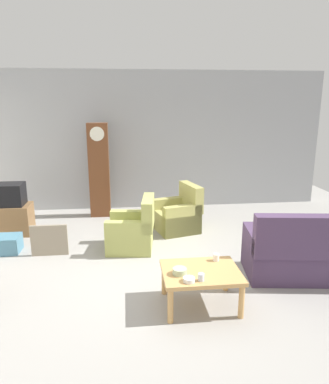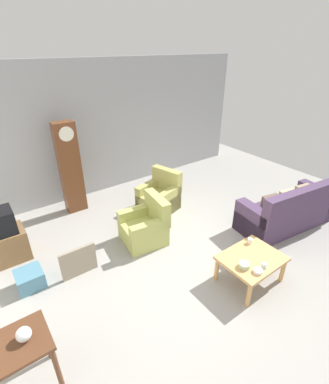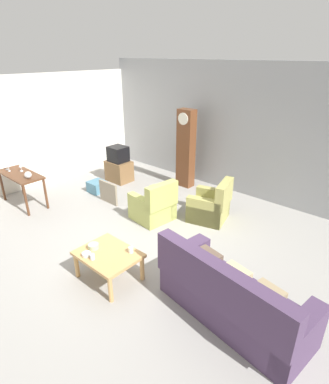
{
  "view_description": "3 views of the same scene",
  "coord_description": "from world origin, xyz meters",
  "views": [
    {
      "loc": [
        -0.54,
        -4.84,
        2.52
      ],
      "look_at": [
        0.12,
        1.02,
        1.01
      ],
      "focal_mm": 33.36,
      "sensor_mm": 36.0,
      "label": 1
    },
    {
      "loc": [
        -2.75,
        -2.8,
        3.46
      ],
      "look_at": [
        0.12,
        1.13,
        0.86
      ],
      "focal_mm": 26.07,
      "sensor_mm": 36.0,
      "label": 2
    },
    {
      "loc": [
        3.7,
        -3.31,
        3.36
      ],
      "look_at": [
        0.3,
        0.54,
        1.03
      ],
      "focal_mm": 29.0,
      "sensor_mm": 36.0,
      "label": 3
    }
  ],
  "objects": [
    {
      "name": "storage_box_blue",
      "position": [
        -2.56,
        1.1,
        0.14
      ],
      "size": [
        0.4,
        0.4,
        0.29
      ],
      "primitive_type": "cube",
      "color": "teal",
      "rests_on": "ground_plane"
    },
    {
      "name": "framed_picture_leaning",
      "position": [
        -1.82,
        0.88,
        0.26
      ],
      "size": [
        0.6,
        0.05,
        0.53
      ],
      "primitive_type": "cube",
      "color": "gray",
      "rests_on": "ground_plane"
    },
    {
      "name": "garage_door_wall",
      "position": [
        0.0,
        3.6,
        1.6
      ],
      "size": [
        8.4,
        0.16,
        3.2
      ],
      "primitive_type": "cube",
      "color": "#9EA0A5",
      "rests_on": "ground_plane"
    },
    {
      "name": "bowl_white_stacked",
      "position": [
        0.17,
        -1.14,
        0.5
      ],
      "size": [
        0.14,
        0.14,
        0.05
      ],
      "primitive_type": "cylinder",
      "color": "white",
      "rests_on": "coffee_table_wood"
    },
    {
      "name": "coffee_table_wood",
      "position": [
        0.37,
        -0.88,
        0.41
      ],
      "size": [
        0.96,
        0.76,
        0.48
      ],
      "color": "tan",
      "rests_on": "ground_plane"
    },
    {
      "name": "tv_crt",
      "position": [
        -2.71,
        2.0,
        0.79
      ],
      "size": [
        0.48,
        0.44,
        0.42
      ],
      "primitive_type": "cube",
      "color": "black",
      "rests_on": "tv_stand_cabinet"
    },
    {
      "name": "armchair_olive_far",
      "position": [
        0.49,
        1.83,
        0.31
      ],
      "size": [
        0.97,
        0.94,
        0.92
      ],
      "color": "tan",
      "rests_on": "ground_plane"
    },
    {
      "name": "couch_floral",
      "position": [
        2.25,
        -0.34,
        0.36
      ],
      "size": [
        2.2,
        1.16,
        1.04
      ],
      "color": "#4C3856",
      "rests_on": "ground_plane"
    },
    {
      "name": "bowl_shallow_green",
      "position": [
        0.09,
        -0.95,
        0.52
      ],
      "size": [
        0.17,
        0.17,
        0.08
      ],
      "primitive_type": "cylinder",
      "color": "#B2C69E",
      "rests_on": "coffee_table_wood"
    },
    {
      "name": "armchair_olive_near",
      "position": [
        -0.43,
        1.01,
        0.31
      ],
      "size": [
        0.88,
        0.85,
        0.92
      ],
      "color": "tan",
      "rests_on": "ground_plane"
    },
    {
      "name": "tv_stand_cabinet",
      "position": [
        -2.71,
        2.0,
        0.29
      ],
      "size": [
        0.68,
        0.52,
        0.58
      ],
      "primitive_type": "cube",
      "color": "brown",
      "rests_on": "ground_plane"
    },
    {
      "name": "cup_blue_rimmed",
      "position": [
        0.31,
        -1.13,
        0.52
      ],
      "size": [
        0.07,
        0.07,
        0.09
      ],
      "primitive_type": "cylinder",
      "color": "silver",
      "rests_on": "coffee_table_wood"
    },
    {
      "name": "ground_plane",
      "position": [
        0.0,
        0.0,
        0.0
      ],
      "size": [
        10.4,
        10.4,
        0.0
      ],
      "primitive_type": "plane",
      "color": "#999691"
    },
    {
      "name": "cup_white_porcelain",
      "position": [
        0.62,
        -0.63,
        0.53
      ],
      "size": [
        0.08,
        0.08,
        0.09
      ],
      "primitive_type": "cylinder",
      "color": "white",
      "rests_on": "coffee_table_wood"
    },
    {
      "name": "grandfather_clock",
      "position": [
        -1.1,
        2.97,
        1.04
      ],
      "size": [
        0.44,
        0.3,
        2.06
      ],
      "color": "brown",
      "rests_on": "ground_plane"
    }
  ]
}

